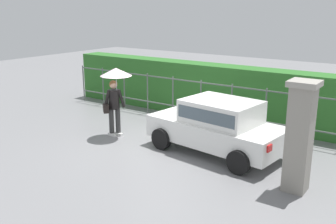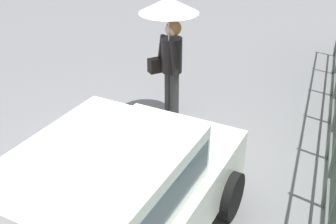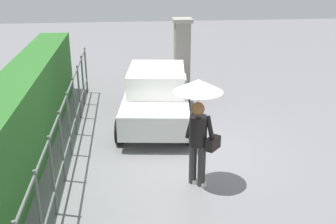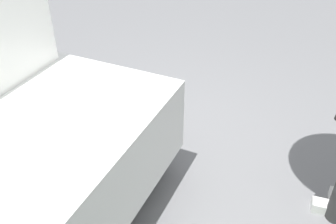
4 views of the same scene
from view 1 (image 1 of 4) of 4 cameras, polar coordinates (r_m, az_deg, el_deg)
ground_plane at (r=11.24m, az=-1.75°, el=-4.61°), size 40.00×40.00×0.00m
car at (r=10.36m, az=7.47°, el=-1.82°), size 3.89×2.21×1.48m
pedestrian at (r=11.55m, az=-7.96°, el=3.85°), size 0.93×0.93×2.12m
gate_pillar at (r=8.47m, az=19.08°, el=-3.40°), size 0.60×0.60×2.42m
fence_section at (r=13.21m, az=2.77°, el=2.16°), size 10.31×0.05×1.50m
hedge_row at (r=13.98m, az=4.90°, el=3.40°), size 11.26×0.90×1.90m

